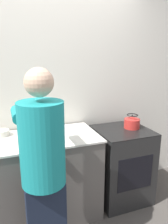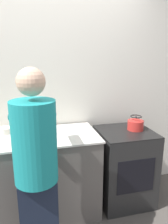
{
  "view_description": "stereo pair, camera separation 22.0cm",
  "coord_description": "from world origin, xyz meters",
  "views": [
    {
      "loc": [
        -0.36,
        -1.78,
        1.73
      ],
      "look_at": [
        0.39,
        0.22,
        1.17
      ],
      "focal_mm": 35.0,
      "sensor_mm": 36.0,
      "label": 1
    },
    {
      "loc": [
        -0.15,
        -1.85,
        1.73
      ],
      "look_at": [
        0.39,
        0.22,
        1.17
      ],
      "focal_mm": 35.0,
      "sensor_mm": 36.0,
      "label": 2
    }
  ],
  "objects": [
    {
      "name": "oven",
      "position": [
        0.9,
        0.3,
        0.44
      ],
      "size": [
        0.61,
        0.59,
        0.89
      ],
      "color": "black",
      "rests_on": "ground_plane"
    },
    {
      "name": "counter",
      "position": [
        -0.34,
        0.31,
        0.46
      ],
      "size": [
        1.76,
        0.65,
        0.92
      ],
      "color": "#5B5651",
      "rests_on": "ground_plane"
    },
    {
      "name": "bowl_mixing",
      "position": [
        -0.41,
        0.5,
        0.95
      ],
      "size": [
        0.15,
        0.15,
        0.06
      ],
      "color": "silver",
      "rests_on": "counter"
    },
    {
      "name": "person",
      "position": [
        -0.13,
        -0.26,
        0.89
      ],
      "size": [
        0.38,
        0.62,
        1.65
      ],
      "color": "#182033",
      "rests_on": "ground_plane"
    },
    {
      "name": "kettle",
      "position": [
        1.02,
        0.31,
        0.96
      ],
      "size": [
        0.18,
        0.18,
        0.17
      ],
      "color": "red",
      "rests_on": "oven"
    },
    {
      "name": "knife",
      "position": [
        -0.09,
        0.16,
        0.94
      ],
      "size": [
        0.18,
        0.1,
        0.01
      ],
      "rotation": [
        0.0,
        0.0,
        0.41
      ],
      "color": "silver",
      "rests_on": "cutting_board"
    },
    {
      "name": "cutting_board",
      "position": [
        -0.12,
        0.17,
        0.92
      ],
      "size": [
        0.31,
        0.26,
        0.02
      ],
      "color": "tan",
      "rests_on": "counter"
    },
    {
      "name": "bowl_prep",
      "position": [
        -0.09,
        0.52,
        0.95
      ],
      "size": [
        0.14,
        0.14,
        0.06
      ],
      "color": "brown",
      "rests_on": "counter"
    },
    {
      "name": "wall_back",
      "position": [
        0.0,
        0.69,
        1.3
      ],
      "size": [
        8.0,
        0.05,
        2.6
      ],
      "color": "silver",
      "rests_on": "ground_plane"
    }
  ]
}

